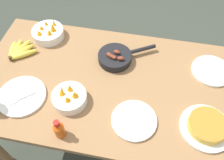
% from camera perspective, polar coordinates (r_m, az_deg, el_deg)
% --- Properties ---
extents(ground_plane, '(14.00, 14.00, 0.00)m').
position_cam_1_polar(ground_plane, '(2.01, -0.00, -13.12)').
color(ground_plane, '#383D33').
extents(dining_table, '(1.58, 0.86, 0.74)m').
position_cam_1_polar(dining_table, '(1.45, -0.00, -3.07)').
color(dining_table, olive).
rests_on(dining_table, ground_plane).
extents(banana_bunch, '(0.20, 0.20, 0.04)m').
position_cam_1_polar(banana_bunch, '(1.61, -21.54, 6.50)').
color(banana_bunch, gold).
rests_on(banana_bunch, dining_table).
extents(skillet, '(0.34, 0.25, 0.08)m').
position_cam_1_polar(skillet, '(1.45, 0.95, 5.52)').
color(skillet, black).
rests_on(skillet, dining_table).
extents(frittata_plate_center, '(0.26, 0.26, 0.06)m').
position_cam_1_polar(frittata_plate_center, '(1.29, 21.84, -10.28)').
color(frittata_plate_center, silver).
rests_on(frittata_plate_center, dining_table).
extents(empty_plate_near_front, '(0.27, 0.27, 0.02)m').
position_cam_1_polar(empty_plate_near_front, '(1.40, -20.90, -3.62)').
color(empty_plate_near_front, silver).
rests_on(empty_plate_near_front, dining_table).
extents(empty_plate_far_left, '(0.24, 0.24, 0.02)m').
position_cam_1_polar(empty_plate_far_left, '(1.53, 22.83, 2.07)').
color(empty_plate_far_left, silver).
rests_on(empty_plate_far_left, dining_table).
extents(empty_plate_far_right, '(0.23, 0.23, 0.02)m').
position_cam_1_polar(empty_plate_far_right, '(1.24, 5.31, -9.62)').
color(empty_plate_far_right, silver).
rests_on(empty_plate_far_right, dining_table).
extents(fruit_bowl_mango, '(0.21, 0.21, 0.11)m').
position_cam_1_polar(fruit_bowl_mango, '(1.65, -15.12, 10.90)').
color(fruit_bowl_mango, silver).
rests_on(fruit_bowl_mango, dining_table).
extents(fruit_bowl_citrus, '(0.19, 0.19, 0.11)m').
position_cam_1_polar(fruit_bowl_citrus, '(1.29, -10.20, -4.18)').
color(fruit_bowl_citrus, silver).
rests_on(fruit_bowl_citrus, dining_table).
extents(hot_sauce_bottle, '(0.05, 0.05, 0.13)m').
position_cam_1_polar(hot_sauce_bottle, '(1.18, -12.66, -11.45)').
color(hot_sauce_bottle, '#C64C0F').
rests_on(hot_sauce_bottle, dining_table).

